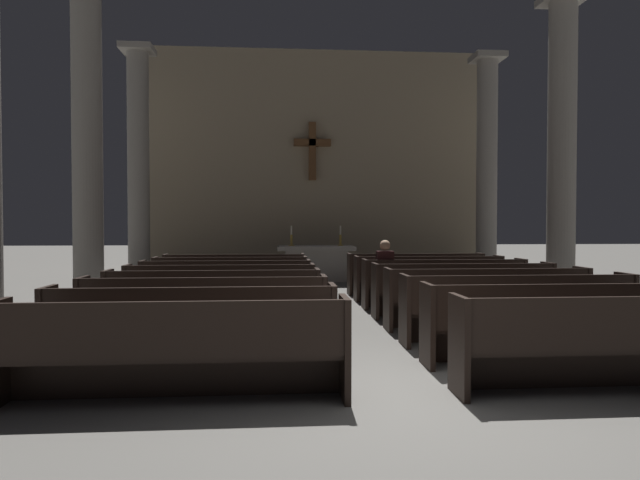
# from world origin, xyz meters

# --- Properties ---
(ground_plane) EXTENTS (80.00, 80.00, 0.00)m
(ground_plane) POSITION_xyz_m (0.00, 0.00, 0.00)
(ground_plane) COLOR #66635E
(pew_left_row_1) EXTENTS (3.15, 0.50, 0.95)m
(pew_left_row_1) POSITION_xyz_m (-2.08, -0.04, 0.48)
(pew_left_row_1) COLOR black
(pew_left_row_1) RESTS_ON ground
(pew_left_row_2) EXTENTS (3.15, 0.50, 0.95)m
(pew_left_row_2) POSITION_xyz_m (-2.08, 1.08, 0.48)
(pew_left_row_2) COLOR black
(pew_left_row_2) RESTS_ON ground
(pew_left_row_3) EXTENTS (3.15, 0.50, 0.95)m
(pew_left_row_3) POSITION_xyz_m (-2.08, 2.20, 0.48)
(pew_left_row_3) COLOR black
(pew_left_row_3) RESTS_ON ground
(pew_left_row_4) EXTENTS (3.15, 0.50, 0.95)m
(pew_left_row_4) POSITION_xyz_m (-2.08, 3.32, 0.48)
(pew_left_row_4) COLOR black
(pew_left_row_4) RESTS_ON ground
(pew_left_row_5) EXTENTS (3.15, 0.50, 0.95)m
(pew_left_row_5) POSITION_xyz_m (-2.08, 4.44, 0.48)
(pew_left_row_5) COLOR black
(pew_left_row_5) RESTS_ON ground
(pew_left_row_6) EXTENTS (3.15, 0.50, 0.95)m
(pew_left_row_6) POSITION_xyz_m (-2.08, 5.57, 0.48)
(pew_left_row_6) COLOR black
(pew_left_row_6) RESTS_ON ground
(pew_left_row_7) EXTENTS (3.15, 0.50, 0.95)m
(pew_left_row_7) POSITION_xyz_m (-2.08, 6.69, 0.48)
(pew_left_row_7) COLOR black
(pew_left_row_7) RESTS_ON ground
(pew_left_row_8) EXTENTS (3.15, 0.50, 0.95)m
(pew_left_row_8) POSITION_xyz_m (-2.08, 7.81, 0.48)
(pew_left_row_8) COLOR black
(pew_left_row_8) RESTS_ON ground
(pew_right_row_1) EXTENTS (3.15, 0.50, 0.95)m
(pew_right_row_1) POSITION_xyz_m (2.08, -0.04, 0.48)
(pew_right_row_1) COLOR black
(pew_right_row_1) RESTS_ON ground
(pew_right_row_2) EXTENTS (3.15, 0.50, 0.95)m
(pew_right_row_2) POSITION_xyz_m (2.08, 1.08, 0.48)
(pew_right_row_2) COLOR black
(pew_right_row_2) RESTS_ON ground
(pew_right_row_3) EXTENTS (3.15, 0.50, 0.95)m
(pew_right_row_3) POSITION_xyz_m (2.08, 2.20, 0.48)
(pew_right_row_3) COLOR black
(pew_right_row_3) RESTS_ON ground
(pew_right_row_4) EXTENTS (3.15, 0.50, 0.95)m
(pew_right_row_4) POSITION_xyz_m (2.08, 3.32, 0.48)
(pew_right_row_4) COLOR black
(pew_right_row_4) RESTS_ON ground
(pew_right_row_5) EXTENTS (3.15, 0.50, 0.95)m
(pew_right_row_5) POSITION_xyz_m (2.08, 4.44, 0.48)
(pew_right_row_5) COLOR black
(pew_right_row_5) RESTS_ON ground
(pew_right_row_6) EXTENTS (3.15, 0.50, 0.95)m
(pew_right_row_6) POSITION_xyz_m (2.08, 5.57, 0.48)
(pew_right_row_6) COLOR black
(pew_right_row_6) RESTS_ON ground
(pew_right_row_7) EXTENTS (3.15, 0.50, 0.95)m
(pew_right_row_7) POSITION_xyz_m (2.08, 6.69, 0.48)
(pew_right_row_7) COLOR black
(pew_right_row_7) RESTS_ON ground
(pew_right_row_8) EXTENTS (3.15, 0.50, 0.95)m
(pew_right_row_8) POSITION_xyz_m (2.08, 7.81, 0.48)
(pew_right_row_8) COLOR black
(pew_right_row_8) RESTS_ON ground
(column_left_second) EXTENTS (0.87, 0.87, 6.43)m
(column_left_second) POSITION_xyz_m (-4.86, 6.41, 3.13)
(column_left_second) COLOR gray
(column_left_second) RESTS_ON ground
(column_right_second) EXTENTS (0.87, 0.87, 6.43)m
(column_right_second) POSITION_xyz_m (4.86, 6.41, 3.13)
(column_right_second) COLOR gray
(column_right_second) RESTS_ON ground
(column_left_third) EXTENTS (0.87, 0.87, 6.43)m
(column_left_third) POSITION_xyz_m (-4.86, 10.68, 3.13)
(column_left_third) COLOR gray
(column_left_third) RESTS_ON ground
(column_right_third) EXTENTS (0.87, 0.87, 6.43)m
(column_right_third) POSITION_xyz_m (4.86, 10.68, 3.13)
(column_right_third) COLOR gray
(column_right_third) RESTS_ON ground
(altar) EXTENTS (2.20, 0.90, 1.01)m
(altar) POSITION_xyz_m (0.00, 11.01, 0.53)
(altar) COLOR #A8A399
(altar) RESTS_ON ground
(candlestick_left) EXTENTS (0.16, 0.16, 0.57)m
(candlestick_left) POSITION_xyz_m (-0.70, 11.01, 1.19)
(candlestick_left) COLOR #B79338
(candlestick_left) RESTS_ON altar
(candlestick_right) EXTENTS (0.16, 0.16, 0.57)m
(candlestick_right) POSITION_xyz_m (0.70, 11.01, 1.19)
(candlestick_right) COLOR #B79338
(candlestick_right) RESTS_ON altar
(apse_with_cross) EXTENTS (10.64, 0.46, 7.07)m
(apse_with_cross) POSITION_xyz_m (0.00, 12.82, 3.54)
(apse_with_cross) COLOR gray
(apse_with_cross) RESTS_ON ground
(lone_worshipper) EXTENTS (0.32, 0.43, 1.32)m
(lone_worshipper) POSITION_xyz_m (0.92, 5.60, 0.69)
(lone_worshipper) COLOR #26262B
(lone_worshipper) RESTS_ON ground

